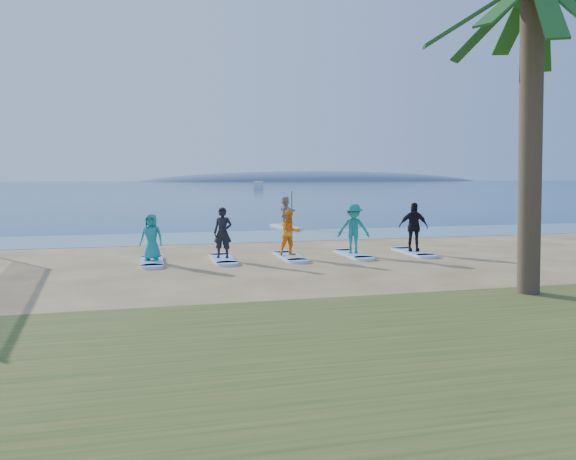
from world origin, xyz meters
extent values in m
plane|color=tan|center=(0.00, 0.00, 0.00)|extent=(600.00, 600.00, 0.00)
plane|color=teal|center=(0.00, 10.50, 0.01)|extent=(600.00, 600.00, 0.00)
plane|color=navy|center=(0.00, 160.00, 0.01)|extent=(600.00, 600.00, 0.00)
ellipsoid|color=slate|center=(95.00, 300.00, 0.00)|extent=(220.00, 56.00, 18.00)
cylinder|color=brown|center=(5.55, -3.87, 3.59)|extent=(0.52, 0.52, 7.18)
cube|color=silver|center=(4.22, 14.20, 0.06)|extent=(1.11, 3.07, 0.12)
imported|color=tan|center=(4.22, 14.20, 0.92)|extent=(0.77, 1.55, 1.60)
cube|color=silver|center=(21.59, 109.48, 0.00)|extent=(3.08, 5.42, 1.63)
cube|color=#A4D2FF|center=(-2.93, 3.37, 0.04)|extent=(0.70, 2.20, 0.09)
imported|color=teal|center=(-2.93, 3.37, 0.84)|extent=(0.85, 0.68, 1.50)
cube|color=#A4D2FF|center=(-0.62, 3.37, 0.04)|extent=(0.70, 2.20, 0.09)
imported|color=black|center=(-0.62, 3.37, 0.93)|extent=(0.72, 0.59, 1.68)
cube|color=#A4D2FF|center=(1.69, 3.37, 0.04)|extent=(0.70, 2.20, 0.09)
imported|color=orange|center=(1.69, 3.37, 0.88)|extent=(0.83, 0.69, 1.57)
cube|color=#A4D2FF|center=(4.00, 3.37, 0.04)|extent=(0.70, 2.20, 0.09)
imported|color=#1B857E|center=(4.00, 3.37, 0.96)|extent=(1.27, 0.97, 1.74)
cube|color=#A4D2FF|center=(6.31, 3.37, 0.04)|extent=(0.70, 2.20, 0.09)
imported|color=black|center=(6.31, 3.37, 0.97)|extent=(1.12, 0.73, 1.76)
camera|label=1|loc=(-3.07, -15.13, 2.80)|focal=35.00mm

